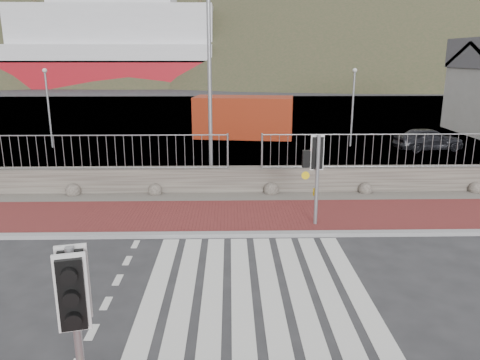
{
  "coord_description": "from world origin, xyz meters",
  "views": [
    {
      "loc": [
        -0.52,
        -8.89,
        4.78
      ],
      "look_at": [
        -0.26,
        3.0,
        1.59
      ],
      "focal_mm": 35.0,
      "sensor_mm": 36.0,
      "label": 1
    }
  ],
  "objects_px": {
    "ferry": "(76,51)",
    "traffic_signal_far": "(317,161)",
    "traffic_signal_near": "(75,304)",
    "streetlight": "(213,59)",
    "car_a": "(428,139)",
    "shipping_container": "(244,117)"
  },
  "relations": [
    {
      "from": "traffic_signal_far",
      "to": "streetlight",
      "type": "height_order",
      "value": "streetlight"
    },
    {
      "from": "shipping_container",
      "to": "car_a",
      "type": "xyz_separation_m",
      "value": [
        9.41,
        -4.23,
        -0.61
      ]
    },
    {
      "from": "ferry",
      "to": "traffic_signal_near",
      "type": "distance_m",
      "value": 75.16
    },
    {
      "from": "traffic_signal_near",
      "to": "traffic_signal_far",
      "type": "distance_m",
      "value": 8.68
    },
    {
      "from": "shipping_container",
      "to": "car_a",
      "type": "relative_size",
      "value": 1.67
    },
    {
      "from": "traffic_signal_near",
      "to": "shipping_container",
      "type": "distance_m",
      "value": 22.92
    },
    {
      "from": "shipping_container",
      "to": "streetlight",
      "type": "bearing_deg",
      "value": -89.35
    },
    {
      "from": "ferry",
      "to": "traffic_signal_far",
      "type": "height_order",
      "value": "ferry"
    },
    {
      "from": "shipping_container",
      "to": "car_a",
      "type": "height_order",
      "value": "shipping_container"
    },
    {
      "from": "streetlight",
      "to": "traffic_signal_far",
      "type": "bearing_deg",
      "value": -40.71
    },
    {
      "from": "traffic_signal_far",
      "to": "car_a",
      "type": "distance_m",
      "value": 13.54
    },
    {
      "from": "streetlight",
      "to": "traffic_signal_near",
      "type": "bearing_deg",
      "value": -81.52
    },
    {
      "from": "traffic_signal_near",
      "to": "streetlight",
      "type": "height_order",
      "value": "streetlight"
    },
    {
      "from": "ferry",
      "to": "traffic_signal_far",
      "type": "distance_m",
      "value": 69.52
    },
    {
      "from": "traffic_signal_far",
      "to": "shipping_container",
      "type": "bearing_deg",
      "value": -86.61
    },
    {
      "from": "streetlight",
      "to": "shipping_container",
      "type": "xyz_separation_m",
      "value": [
        1.4,
        10.87,
        -3.43
      ]
    },
    {
      "from": "streetlight",
      "to": "car_a",
      "type": "xyz_separation_m",
      "value": [
        10.81,
        6.64,
        -4.04
      ]
    },
    {
      "from": "ferry",
      "to": "streetlight",
      "type": "height_order",
      "value": "ferry"
    },
    {
      "from": "traffic_signal_far",
      "to": "traffic_signal_near",
      "type": "bearing_deg",
      "value": 57.88
    },
    {
      "from": "ferry",
      "to": "car_a",
      "type": "xyz_separation_m",
      "value": [
        34.37,
        -53.2,
        -4.77
      ]
    },
    {
      "from": "traffic_signal_near",
      "to": "shipping_container",
      "type": "xyz_separation_m",
      "value": [
        2.7,
        22.75,
        -0.68
      ]
    },
    {
      "from": "car_a",
      "to": "traffic_signal_near",
      "type": "bearing_deg",
      "value": 139.99
    }
  ]
}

